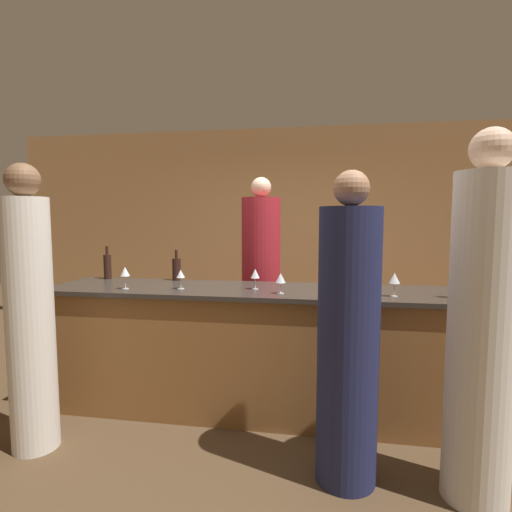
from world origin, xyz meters
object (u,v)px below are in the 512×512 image
bartender (261,285)px  guest_2 (30,317)px  guest_1 (348,341)px  guest_0 (482,332)px  wine_bottle_2 (108,266)px  wine_bottle_0 (177,269)px  wine_bottle_1 (460,283)px

bartender → guest_2: size_ratio=1.02×
guest_1 → guest_2: bearing=179.9°
guest_0 → guest_2: guest_0 is taller
guest_0 → guest_1: bearing=176.3°
bartender → wine_bottle_2: bearing=18.8°
guest_1 → guest_2: size_ratio=0.96×
bartender → guest_2: bearing=49.0°
bartender → guest_0: bearing=132.7°
wine_bottle_2 → bartender: bearing=18.8°
guest_2 → wine_bottle_0: 1.26m
wine_bottle_1 → bartender: bearing=149.5°
wine_bottle_0 → wine_bottle_2: size_ratio=0.91×
wine_bottle_0 → wine_bottle_1: wine_bottle_1 is taller
bartender → guest_1: bartender is taller
guest_2 → wine_bottle_2: (-0.04, 1.05, 0.21)m
wine_bottle_0 → guest_1: bearing=-36.8°
guest_0 → guest_2: 2.76m
guest_2 → wine_bottle_1: guest_2 is taller
bartender → guest_1: 1.69m
guest_0 → wine_bottle_0: guest_0 is taller
guest_0 → wine_bottle_0: (-2.14, 1.13, 0.16)m
guest_1 → wine_bottle_2: (-2.10, 1.06, 0.27)m
guest_1 → wine_bottle_2: 2.37m
bartender → wine_bottle_1: (1.53, -0.90, 0.20)m
bartender → wine_bottle_2: size_ratio=6.46×
wine_bottle_1 → wine_bottle_2: 2.93m
guest_1 → wine_bottle_1: size_ratio=6.42×
guest_1 → wine_bottle_2: guest_1 is taller
wine_bottle_2 → wine_bottle_0: bearing=2.4°
bartender → wine_bottle_1: 1.79m
guest_1 → wine_bottle_2: bearing=153.3°
wine_bottle_2 → guest_1: bearing=-26.7°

